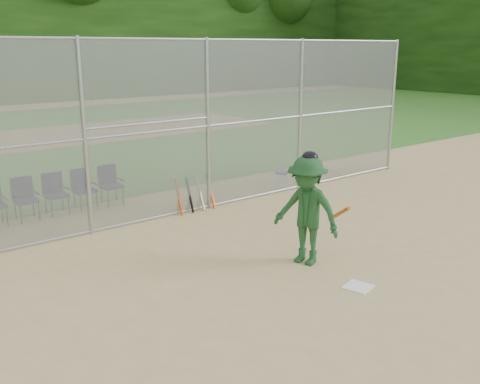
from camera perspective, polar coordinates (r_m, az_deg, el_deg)
ground at (r=8.91m, az=10.13°, el=-10.22°), size 100.00×100.00×0.00m
grass_strip at (r=24.36m, az=-23.19°, el=5.09°), size 100.00×100.00×0.00m
dirt_patch_far at (r=24.36m, az=-23.19°, el=5.10°), size 24.00×24.00×0.00m
backstop_fence at (r=12.07m, az=-7.39°, el=6.92°), size 16.09×0.09×4.00m
home_plate at (r=9.06m, az=12.47°, el=-9.83°), size 0.50×0.50×0.02m
batter_at_plate at (r=9.53m, az=7.13°, el=-1.94°), size 1.10×1.48×2.06m
water_cooler at (r=14.91m, az=4.44°, el=1.37°), size 0.35×0.35×0.44m
spare_bats at (r=12.74m, az=-4.84°, el=-0.20°), size 0.96×0.40×0.83m
chair_5 at (r=12.91m, az=-21.86°, el=-0.74°), size 0.54×0.52×0.96m
chair_6 at (r=13.10m, az=-19.00°, el=-0.24°), size 0.54×0.52×0.96m
chair_7 at (r=13.33m, az=-16.22°, el=0.24°), size 0.54×0.52×0.96m
chair_8 at (r=13.58m, az=-13.55°, el=0.71°), size 0.54×0.52×0.96m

